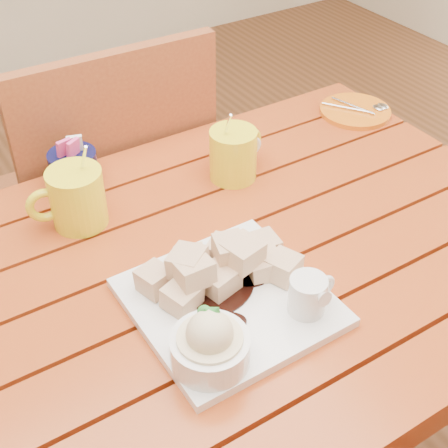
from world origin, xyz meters
TOP-DOWN VIEW (x-y plane):
  - table at (0.00, 0.00)m, footprint 1.20×0.79m
  - dessert_plate at (-0.05, -0.11)m, footprint 0.28×0.28m
  - coffee_mug_left at (-0.15, 0.22)m, footprint 0.14×0.10m
  - coffee_mug_right at (0.16, 0.20)m, footprint 0.13×0.09m
  - cream_pitcher at (0.18, 0.22)m, footprint 0.10×0.08m
  - sugar_caddy at (-0.11, 0.34)m, footprint 0.09×0.09m
  - orange_saucer at (0.53, 0.26)m, footprint 0.16×0.16m
  - chair_far at (0.03, 0.55)m, footprint 0.46×0.46m

SIDE VIEW (x-z plane):
  - chair_far at x=0.03m, z-range 0.06..1.01m
  - table at x=0.00m, z-range 0.27..1.02m
  - orange_saucer at x=0.53m, z-range 0.75..0.76m
  - dessert_plate at x=-0.05m, z-range 0.73..0.84m
  - sugar_caddy at x=-0.11m, z-range 0.74..0.84m
  - cream_pitcher at x=0.18m, z-range 0.75..0.83m
  - coffee_mug_right at x=0.16m, z-range 0.73..0.88m
  - coffee_mug_left at x=-0.15m, z-range 0.72..0.89m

